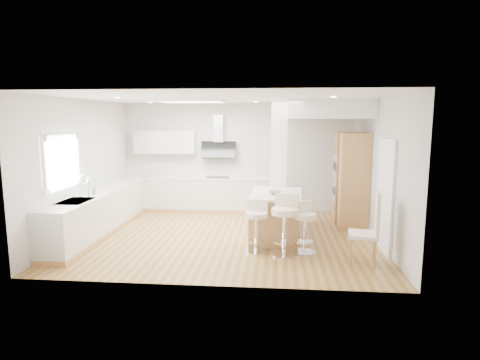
# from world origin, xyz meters

# --- Properties ---
(ground) EXTENTS (6.00, 6.00, 0.00)m
(ground) POSITION_xyz_m (0.00, 0.00, 0.00)
(ground) COLOR #AB7D3F
(ground) RESTS_ON ground
(ceiling) EXTENTS (6.00, 5.00, 0.02)m
(ceiling) POSITION_xyz_m (0.00, 0.00, 0.00)
(ceiling) COLOR white
(ceiling) RESTS_ON ground
(wall_back) EXTENTS (6.00, 0.04, 2.80)m
(wall_back) POSITION_xyz_m (0.00, 2.50, 1.40)
(wall_back) COLOR beige
(wall_back) RESTS_ON ground
(wall_left) EXTENTS (0.04, 5.00, 2.80)m
(wall_left) POSITION_xyz_m (-3.00, 0.00, 1.40)
(wall_left) COLOR beige
(wall_left) RESTS_ON ground
(wall_right) EXTENTS (0.04, 5.00, 2.80)m
(wall_right) POSITION_xyz_m (3.00, 0.00, 1.40)
(wall_right) COLOR beige
(wall_right) RESTS_ON ground
(skylight) EXTENTS (4.10, 2.10, 0.06)m
(skylight) POSITION_xyz_m (-0.79, 0.60, 2.77)
(skylight) COLOR white
(skylight) RESTS_ON ground
(window_left) EXTENTS (0.06, 1.28, 1.07)m
(window_left) POSITION_xyz_m (-2.96, -0.90, 1.69)
(window_left) COLOR white
(window_left) RESTS_ON ground
(doorway_right) EXTENTS (0.05, 1.00, 2.10)m
(doorway_right) POSITION_xyz_m (2.97, -0.60, 1.00)
(doorway_right) COLOR #4C443C
(doorway_right) RESTS_ON ground
(counter_left) EXTENTS (0.63, 4.50, 1.35)m
(counter_left) POSITION_xyz_m (-2.70, 0.23, 0.46)
(counter_left) COLOR tan
(counter_left) RESTS_ON ground
(counter_back) EXTENTS (3.62, 0.63, 2.50)m
(counter_back) POSITION_xyz_m (-0.91, 2.22, 0.70)
(counter_back) COLOR tan
(counter_back) RESTS_ON ground
(pillar) EXTENTS (0.35, 0.35, 2.80)m
(pillar) POSITION_xyz_m (1.05, 0.95, 1.40)
(pillar) COLOR white
(pillar) RESTS_ON ground
(soffit) EXTENTS (1.78, 2.20, 0.40)m
(soffit) POSITION_xyz_m (2.10, 1.40, 2.60)
(soffit) COLOR white
(soffit) RESTS_ON ground
(oven_column) EXTENTS (0.63, 1.21, 2.10)m
(oven_column) POSITION_xyz_m (2.68, 1.23, 1.05)
(oven_column) COLOR tan
(oven_column) RESTS_ON ground
(peninsula) EXTENTS (1.11, 1.59, 1.00)m
(peninsula) POSITION_xyz_m (0.99, -0.01, 0.47)
(peninsula) COLOR tan
(peninsula) RESTS_ON ground
(bar_stool_a) EXTENTS (0.47, 0.47, 0.95)m
(bar_stool_a) POSITION_xyz_m (0.65, -0.93, 0.53)
(bar_stool_a) COLOR silver
(bar_stool_a) RESTS_ON ground
(bar_stool_b) EXTENTS (0.58, 0.58, 1.08)m
(bar_stool_b) POSITION_xyz_m (1.15, -1.04, 0.61)
(bar_stool_b) COLOR silver
(bar_stool_b) RESTS_ON ground
(bar_stool_c) EXTENTS (0.54, 0.54, 0.93)m
(bar_stool_c) POSITION_xyz_m (1.51, -0.90, 0.52)
(bar_stool_c) COLOR silver
(bar_stool_c) RESTS_ON ground
(dining_chair) EXTENTS (0.54, 0.54, 1.22)m
(dining_chair) POSITION_xyz_m (2.55, -1.38, 0.65)
(dining_chair) COLOR beige
(dining_chair) RESTS_ON ground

